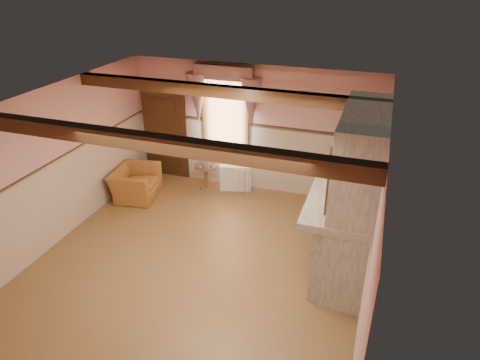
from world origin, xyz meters
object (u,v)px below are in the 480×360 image
(bowl, at_px, (345,189))
(mantel_clock, at_px, (350,168))
(radiator, at_px, (236,178))
(armchair, at_px, (135,183))
(oil_lamp, at_px, (347,178))
(side_table, at_px, (206,176))

(bowl, relative_size, mantel_clock, 1.40)
(radiator, bearing_deg, mantel_clock, -43.09)
(armchair, distance_m, oil_lamp, 4.72)
(radiator, xyz_separation_m, mantel_clock, (2.52, -1.30, 1.22))
(bowl, xyz_separation_m, oil_lamp, (0.00, 0.17, 0.10))
(side_table, relative_size, oil_lamp, 1.96)
(side_table, distance_m, oil_lamp, 3.85)
(bowl, relative_size, oil_lamp, 1.20)
(bowl, height_order, oil_lamp, oil_lamp)
(radiator, height_order, oil_lamp, oil_lamp)
(armchair, relative_size, radiator, 1.46)
(armchair, xyz_separation_m, bowl, (4.49, -0.95, 1.13))
(side_table, distance_m, mantel_clock, 3.64)
(side_table, bearing_deg, radiator, 7.13)
(armchair, xyz_separation_m, radiator, (1.97, 1.00, -0.03))
(armchair, height_order, mantel_clock, mantel_clock)
(radiator, distance_m, mantel_clock, 3.09)
(armchair, distance_m, radiator, 2.21)
(mantel_clock, height_order, oil_lamp, oil_lamp)
(side_table, height_order, mantel_clock, mantel_clock)
(radiator, bearing_deg, armchair, -168.95)
(side_table, relative_size, bowl, 1.63)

